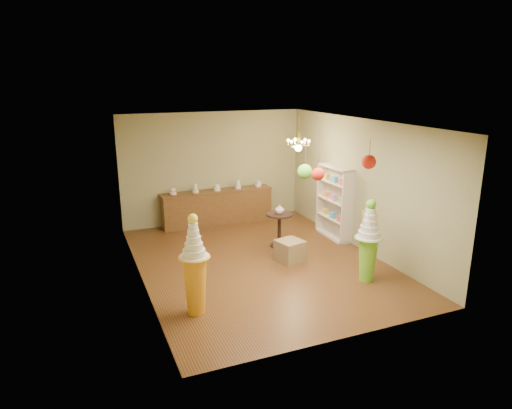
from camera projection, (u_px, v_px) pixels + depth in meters
name	position (u px, v px, depth m)	size (l,w,h in m)	color
floor	(260.00, 262.00, 9.90)	(6.50, 6.50, 0.00)	#4E2E15
ceiling	(260.00, 123.00, 9.09)	(6.50, 6.50, 0.00)	silver
wall_back	(213.00, 168.00, 12.39)	(5.00, 0.04, 3.00)	gray
wall_front	(347.00, 247.00, 6.61)	(5.00, 0.04, 3.00)	gray
wall_left	(138.00, 208.00, 8.58)	(0.04, 6.50, 3.00)	gray
wall_right	(361.00, 185.00, 10.42)	(0.04, 6.50, 3.00)	gray
pedestal_green	(368.00, 248.00, 8.83)	(0.65, 0.65, 1.66)	#6EBE2A
pedestal_orange	(195.00, 276.00, 7.61)	(0.63, 0.63, 1.76)	orange
burlap_riser	(290.00, 251.00, 9.91)	(0.52, 0.52, 0.47)	olive
sideboard	(217.00, 206.00, 12.42)	(3.04, 0.54, 1.16)	brown
shelving_unit	(335.00, 202.00, 11.23)	(0.33, 1.20, 1.80)	beige
round_table	(279.00, 225.00, 10.70)	(0.66, 0.66, 0.81)	black
vase	(280.00, 209.00, 10.59)	(0.21, 0.21, 0.22)	beige
pom_red_left	(318.00, 174.00, 7.68)	(0.22, 0.22, 0.81)	#383028
pom_green_mid	(305.00, 171.00, 8.13)	(0.26, 0.26, 0.88)	#383028
pom_red_right	(369.00, 162.00, 6.81)	(0.21, 0.21, 0.45)	#383028
chandelier	(298.00, 146.00, 10.85)	(0.76, 0.76, 0.85)	gold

